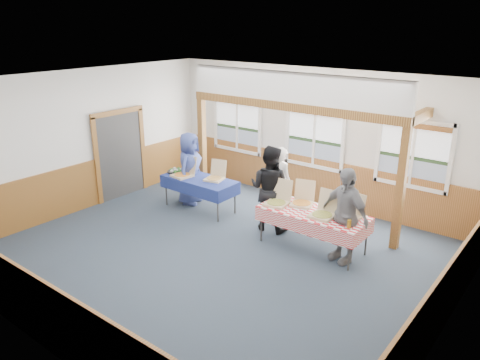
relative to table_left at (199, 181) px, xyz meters
name	(u,v)px	position (x,y,z in m)	size (l,w,h in m)	color
floor	(220,254)	(1.80, -1.42, -0.70)	(8.00, 8.00, 0.00)	#283341
ceiling	(217,83)	(1.80, -1.42, 2.50)	(8.00, 8.00, 0.00)	white
wall_back	(315,137)	(1.80, 2.08, 0.90)	(8.00, 8.00, 0.00)	silver
wall_front	(33,245)	(1.80, -4.92, 0.90)	(8.00, 8.00, 0.00)	silver
wall_left	(85,140)	(-2.20, -1.42, 0.90)	(8.00, 8.00, 0.00)	silver
wall_right	(455,234)	(5.80, -1.42, 0.90)	(8.00, 8.00, 0.00)	silver
wainscot_back	(313,180)	(1.80, 2.06, -0.15)	(7.98, 0.05, 1.10)	brown
wainscot_front	(47,316)	(1.80, -4.89, -0.15)	(7.98, 0.05, 1.10)	brown
wainscot_left	(91,184)	(-2.17, -1.42, -0.15)	(0.05, 6.98, 1.10)	brown
wainscot_right	(441,303)	(5.78, -1.42, -0.15)	(0.05, 6.98, 1.10)	brown
cased_opening	(120,155)	(-2.16, -0.52, 0.35)	(0.06, 1.30, 2.10)	#353535
window_left	(237,122)	(-0.50, 2.04, 0.98)	(1.56, 0.10, 1.46)	white
window_mid	(315,134)	(1.80, 2.04, 0.98)	(1.56, 0.10, 1.46)	white
window_right	(414,150)	(4.10, 2.04, 0.98)	(1.56, 0.10, 1.46)	white
post_left	(202,147)	(-0.70, 0.88, 0.50)	(0.15, 0.15, 2.40)	#593113
post_right	(400,190)	(4.30, 0.88, 0.50)	(0.15, 0.15, 2.40)	#593113
cross_beam	(289,106)	(1.80, 0.88, 1.79)	(5.15, 0.18, 0.18)	#593113
table_left	(199,181)	(0.00, 0.00, 0.00)	(1.83, 0.90, 0.76)	#353535
table_right	(313,214)	(3.04, -0.12, 0.01)	(2.18, 1.21, 0.76)	#353535
pizza_box_a	(184,173)	(-0.39, -0.11, 0.13)	(0.47, 0.55, 0.45)	tan
pizza_box_b	(215,177)	(0.34, 0.16, 0.12)	(0.48, 0.54, 0.42)	tan
pizza_box_c	(277,201)	(2.29, -0.21, 0.13)	(0.48, 0.56, 0.46)	tan
pizza_box_d	(302,201)	(2.68, 0.07, 0.13)	(0.53, 0.59, 0.44)	tan
pizza_box_e	(323,213)	(3.29, -0.19, 0.13)	(0.42, 0.52, 0.46)	tan
pizza_box_f	(349,215)	(3.70, 0.03, 0.12)	(0.46, 0.53, 0.43)	tan
veggie_tray	(176,171)	(-0.75, 0.00, 0.09)	(0.42, 0.42, 0.09)	black
drink_glass	(349,224)	(3.89, -0.37, 0.13)	(0.07, 0.07, 0.15)	#986E19
woman_white	(281,183)	(1.75, 0.73, 0.12)	(0.60, 0.39, 1.64)	silver
woman_black	(270,188)	(1.88, 0.11, 0.21)	(0.88, 0.69, 1.82)	black
man_blue	(190,168)	(-0.47, 0.17, 0.17)	(0.85, 0.55, 1.74)	#37468B
person_grey	(345,215)	(3.72, -0.19, 0.19)	(1.04, 0.44, 1.78)	gray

